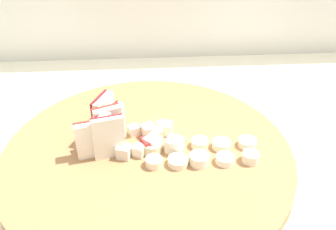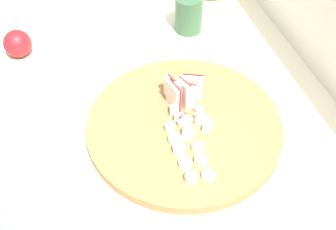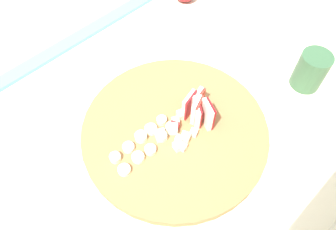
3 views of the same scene
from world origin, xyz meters
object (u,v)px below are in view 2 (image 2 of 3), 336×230
banana_slice_rows (188,148)px  whole_apple (18,44)px  cutting_board (184,126)px  small_jar (189,14)px  apple_wedge_fan (182,92)px  apple_dice_pile (191,121)px

banana_slice_rows → whole_apple: size_ratio=2.38×
cutting_board → small_jar: (-0.34, 0.12, 0.04)m
cutting_board → apple_wedge_fan: 0.07m
apple_dice_pile → whole_apple: 0.49m
small_jar → cutting_board: bearing=-20.0°
small_jar → banana_slice_rows: bearing=-18.8°
banana_slice_rows → whole_apple: (-0.43, -0.30, 0.01)m
banana_slice_rows → small_jar: 0.43m
apple_wedge_fan → whole_apple: 0.45m
small_jar → whole_apple: (-0.02, -0.44, -0.01)m
cutting_board → whole_apple: size_ratio=5.99×
apple_dice_pile → small_jar: size_ratio=1.00×
apple_wedge_fan → small_jar: bearing=158.4°
banana_slice_rows → whole_apple: 0.52m
cutting_board → small_jar: small_jar is taller
banana_slice_rows → apple_wedge_fan: bearing=167.4°
small_jar → whole_apple: small_jar is taller
small_jar → whole_apple: size_ratio=1.40×
apple_dice_pile → banana_slice_rows: bearing=-24.5°
apple_dice_pile → apple_wedge_fan: bearing=179.6°
cutting_board → apple_dice_pile: apple_dice_pile is taller
whole_apple → apple_wedge_fan: bearing=47.8°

